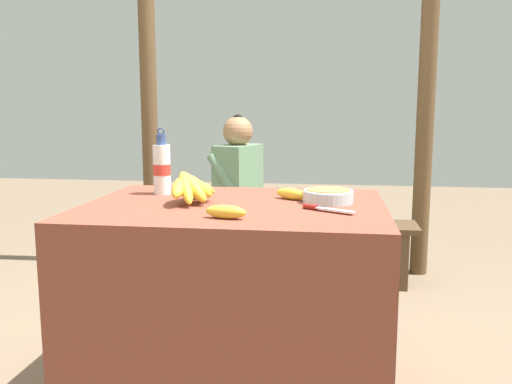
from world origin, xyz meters
name	(u,v)px	position (x,y,z in m)	size (l,w,h in m)	color
market_counter	(235,301)	(0.00, 0.00, 0.39)	(1.14, 0.86, 0.78)	brown
banana_bunch_ripe	(190,186)	(-0.17, -0.01, 0.84)	(0.16, 0.28, 0.14)	#4C381E
serving_bowl	(328,195)	(0.35, 0.08, 0.81)	(0.20, 0.20, 0.05)	silver
water_bottle	(162,168)	(-0.34, 0.19, 0.89)	(0.07, 0.07, 0.28)	white
loose_banana_front	(226,212)	(0.02, -0.27, 0.80)	(0.15, 0.07, 0.05)	gold
loose_banana_side	(292,194)	(0.21, 0.13, 0.80)	(0.15, 0.12, 0.05)	gold
knife	(321,208)	(0.33, -0.09, 0.79)	(0.19, 0.12, 0.02)	#BCBCC1
wooden_bench	(278,229)	(0.02, 1.49, 0.34)	(1.80, 0.32, 0.40)	#4C3823
seated_vendor	(233,186)	(-0.28, 1.47, 0.62)	(0.47, 0.43, 1.09)	#564C60
banana_bunch_green	(359,214)	(0.55, 1.49, 0.46)	(0.16, 0.24, 0.12)	#4C381E
support_post_near	(149,91)	(-0.93, 1.76, 1.26)	(0.12, 0.12, 2.51)	brown
support_post_far	(427,90)	(0.98, 1.76, 1.26)	(0.12, 0.12, 2.51)	brown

